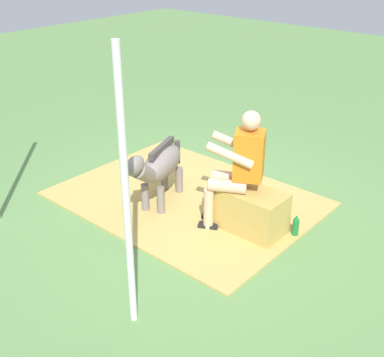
{
  "coord_description": "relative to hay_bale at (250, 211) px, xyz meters",
  "views": [
    {
      "loc": [
        -3.38,
        3.97,
        2.98
      ],
      "look_at": [
        -0.19,
        0.3,
        0.55
      ],
      "focal_mm": 46.78,
      "sensor_mm": 36.0,
      "label": 1
    }
  ],
  "objects": [
    {
      "name": "person_seated",
      "position": [
        0.15,
        0.05,
        0.52
      ],
      "size": [
        0.72,
        0.6,
        1.37
      ],
      "color": "#D8AD8C",
      "rests_on": "ground"
    },
    {
      "name": "soda_bottle",
      "position": [
        -0.45,
        -0.22,
        -0.12
      ],
      "size": [
        0.07,
        0.07,
        0.27
      ],
      "color": "#197233",
      "rests_on": "ground"
    },
    {
      "name": "ground_plane",
      "position": [
        0.78,
        -0.02,
        -0.24
      ],
      "size": [
        24.0,
        24.0,
        0.0
      ],
      "primitive_type": "plane",
      "color": "#608C4C"
    },
    {
      "name": "hay_bale",
      "position": [
        0.0,
        0.0,
        0.0
      ],
      "size": [
        0.76,
        0.43,
        0.49
      ],
      "primitive_type": "cube",
      "color": "tan",
      "rests_on": "ground"
    },
    {
      "name": "tent_pole_left",
      "position": [
        -0.07,
        1.8,
        0.93
      ],
      "size": [
        0.06,
        0.06,
        2.35
      ],
      "primitive_type": "cylinder",
      "color": "silver",
      "rests_on": "ground"
    },
    {
      "name": "hay_patch",
      "position": [
        0.99,
        -0.07,
        -0.23
      ],
      "size": [
        3.0,
        2.26,
        0.02
      ],
      "primitive_type": "cube",
      "color": "tan",
      "rests_on": "ground"
    },
    {
      "name": "pony_standing",
      "position": [
        1.13,
        0.24,
        0.28
      ],
      "size": [
        0.66,
        1.29,
        0.88
      ],
      "color": "slate",
      "rests_on": "ground"
    }
  ]
}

